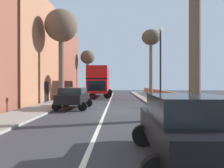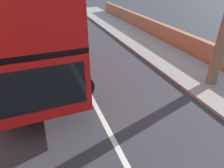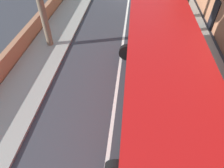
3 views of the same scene
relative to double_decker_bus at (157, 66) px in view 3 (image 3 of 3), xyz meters
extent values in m
cube|color=black|center=(-4.77, -8.32, -1.30)|extent=(0.08, 1.10, 2.10)
cube|color=red|center=(0.00, 0.01, -0.80)|extent=(2.65, 10.59, 1.70)
cube|color=black|center=(0.00, 0.01, 0.13)|extent=(2.68, 10.48, 0.16)
cube|color=red|center=(0.00, 0.01, 0.96)|extent=(2.65, 10.59, 1.50)
cube|color=black|center=(0.08, -5.25, -0.72)|extent=(2.20, 0.09, 1.19)
cylinder|color=black|center=(1.33, -3.56, -1.85)|extent=(1.00, 0.31, 1.00)
cylinder|color=black|center=(-1.23, -3.60, -1.85)|extent=(1.00, 0.31, 1.00)
cylinder|color=black|center=(-1.70, -12.53, -2.03)|extent=(0.64, 0.23, 0.64)
camera|label=1|loc=(2.51, -29.70, -0.39)|focal=33.55mm
camera|label=2|loc=(0.23, -9.69, 1.82)|focal=31.68mm
camera|label=3|loc=(1.12, 6.58, 5.14)|focal=31.97mm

